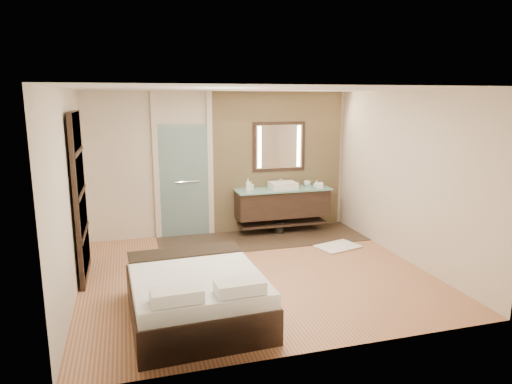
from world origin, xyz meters
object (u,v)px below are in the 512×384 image
object	(u,v)px
bed	(196,294)
waste_bin	(279,227)
mirror_unit	(279,147)
vanity	(282,203)

from	to	relation	value
bed	waste_bin	distance (m)	3.66
waste_bin	mirror_unit	bearing A→B (deg)	73.46
mirror_unit	waste_bin	distance (m)	1.57
vanity	bed	distance (m)	3.77
vanity	waste_bin	xyz separation A→B (m)	(-0.09, -0.07, -0.47)
mirror_unit	waste_bin	size ratio (longest dim) A/B	4.63
vanity	mirror_unit	world-z (taller)	mirror_unit
bed	waste_bin	world-z (taller)	bed
mirror_unit	bed	xyz separation A→B (m)	(-2.16, -3.31, -1.35)
vanity	waste_bin	size ratio (longest dim) A/B	8.09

